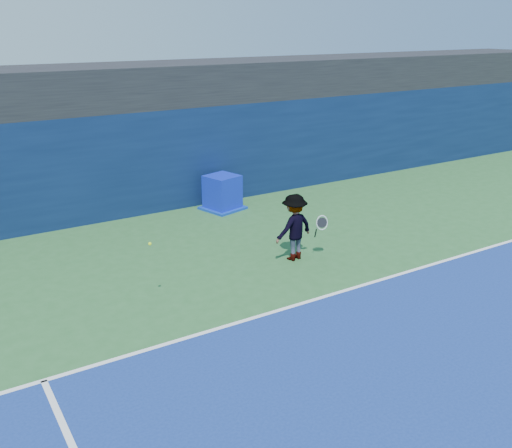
# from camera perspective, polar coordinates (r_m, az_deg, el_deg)

# --- Properties ---
(ground) EXTENTS (80.00, 80.00, 0.00)m
(ground) POSITION_cam_1_polar(r_m,az_deg,el_deg) (9.73, 15.17, -14.75)
(ground) COLOR #2A5F2E
(ground) RESTS_ON ground
(baseline) EXTENTS (24.00, 0.10, 0.01)m
(baseline) POSITION_cam_1_polar(r_m,az_deg,el_deg) (11.63, 4.45, -7.97)
(baseline) COLOR white
(baseline) RESTS_ON ground
(stadium_band) EXTENTS (36.00, 3.00, 1.20)m
(stadium_band) POSITION_cam_1_polar(r_m,az_deg,el_deg) (17.98, -11.69, 13.49)
(stadium_band) COLOR black
(stadium_band) RESTS_ON back_wall_assembly
(back_wall_assembly) EXTENTS (36.00, 1.03, 3.00)m
(back_wall_assembly) POSITION_cam_1_polar(r_m,az_deg,el_deg) (17.39, -10.08, 6.37)
(back_wall_assembly) COLOR #0B1B3E
(back_wall_assembly) RESTS_ON ground
(equipment_cart) EXTENTS (1.34, 1.34, 1.05)m
(equipment_cart) POSITION_cam_1_polar(r_m,az_deg,el_deg) (17.26, -3.38, 3.02)
(equipment_cart) COLOR #0C1DB2
(equipment_cart) RESTS_ON ground
(tennis_player) EXTENTS (1.30, 0.75, 1.61)m
(tennis_player) POSITION_cam_1_polar(r_m,az_deg,el_deg) (13.47, 3.85, -0.32)
(tennis_player) COLOR white
(tennis_player) RESTS_ON ground
(tennis_ball) EXTENTS (0.07, 0.07, 0.07)m
(tennis_ball) POSITION_cam_1_polar(r_m,az_deg,el_deg) (11.32, -10.57, -1.96)
(tennis_ball) COLOR #C2E219
(tennis_ball) RESTS_ON ground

